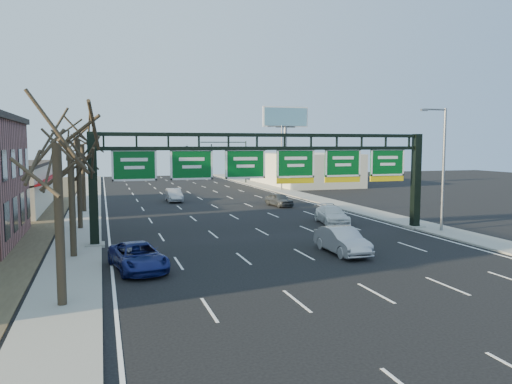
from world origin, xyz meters
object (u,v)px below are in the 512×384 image
object	(u,v)px
car_white_wagon	(332,215)
car_silver_sedan	(342,241)
car_blue_suv	(138,257)
sign_gantry	(273,170)

from	to	relation	value
car_white_wagon	car_silver_sedan	bearing A→B (deg)	-103.78
car_blue_suv	car_silver_sedan	distance (m)	11.76
sign_gantry	car_blue_suv	size ratio (longest dim) A/B	4.94
car_blue_suv	sign_gantry	bearing A→B (deg)	25.68
car_silver_sedan	car_white_wagon	size ratio (longest dim) A/B	0.96
car_silver_sedan	car_white_wagon	bearing A→B (deg)	67.06
car_blue_suv	car_white_wagon	bearing A→B (deg)	24.33
sign_gantry	car_blue_suv	world-z (taller)	sign_gantry
car_silver_sedan	car_white_wagon	distance (m)	11.38
sign_gantry	car_white_wagon	xyz separation A→B (m)	(6.50, 4.04, -3.92)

